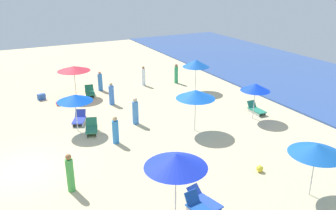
{
  "coord_description": "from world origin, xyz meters",
  "views": [
    {
      "loc": [
        15.89,
        -0.48,
        8.64
      ],
      "look_at": [
        -1.83,
        8.53,
        1.21
      ],
      "focal_mm": 38.06,
      "sensor_mm": 36.0,
      "label": 1
    }
  ],
  "objects_px": {
    "lounge_chair_0_0": "(256,109)",
    "beachgoer_1": "(135,112)",
    "umbrella_0": "(255,87)",
    "umbrella_3": "(176,161)",
    "lounge_chair_3_1": "(204,201)",
    "beachgoer_0": "(70,174)",
    "umbrella_2": "(196,94)",
    "cooler_box_1": "(41,97)",
    "lounge_chair_5_0": "(92,128)",
    "beach_ball_2": "(260,169)",
    "beachgoer_5": "(115,131)",
    "umbrella_6": "(74,69)",
    "beachgoer_2": "(112,95)",
    "lounge_chair_6_0": "(90,92)",
    "beach_ball_0": "(58,103)",
    "lounge_chair_5_1": "(79,119)",
    "umbrella_5": "(75,98)",
    "beachgoer_3": "(144,76)",
    "beachgoer_4": "(176,74)",
    "lounge_chair_3_0": "(199,208)",
    "beachgoer_7": "(100,82)",
    "umbrella_1": "(196,63)"
  },
  "relations": [
    {
      "from": "umbrella_2",
      "to": "beachgoer_0",
      "type": "bearing_deg",
      "value": -69.47
    },
    {
      "from": "umbrella_1",
      "to": "lounge_chair_5_1",
      "type": "height_order",
      "value": "umbrella_1"
    },
    {
      "from": "umbrella_3",
      "to": "lounge_chair_3_0",
      "type": "xyz_separation_m",
      "value": [
        0.18,
        0.91,
        -2.18
      ]
    },
    {
      "from": "umbrella_1",
      "to": "lounge_chair_3_0",
      "type": "height_order",
      "value": "umbrella_1"
    },
    {
      "from": "lounge_chair_6_0",
      "to": "beach_ball_0",
      "type": "distance_m",
      "value": 2.67
    },
    {
      "from": "umbrella_2",
      "to": "lounge_chair_5_0",
      "type": "xyz_separation_m",
      "value": [
        -2.35,
        -5.45,
        -1.93
      ]
    },
    {
      "from": "beachgoer_0",
      "to": "beach_ball_0",
      "type": "distance_m",
      "value": 10.86
    },
    {
      "from": "umbrella_0",
      "to": "umbrella_3",
      "type": "distance_m",
      "value": 10.99
    },
    {
      "from": "umbrella_1",
      "to": "beach_ball_2",
      "type": "xyz_separation_m",
      "value": [
        11.72,
        -3.59,
        -2.0
      ]
    },
    {
      "from": "beachgoer_2",
      "to": "beachgoer_7",
      "type": "distance_m",
      "value": 3.36
    },
    {
      "from": "umbrella_0",
      "to": "lounge_chair_0_0",
      "type": "relative_size",
      "value": 1.66
    },
    {
      "from": "lounge_chair_3_0",
      "to": "beach_ball_0",
      "type": "xyz_separation_m",
      "value": [
        -14.54,
        -2.45,
        -0.13
      ]
    },
    {
      "from": "lounge_chair_3_0",
      "to": "beach_ball_0",
      "type": "relative_size",
      "value": 4.22
    },
    {
      "from": "lounge_chair_5_1",
      "to": "beachgoer_1",
      "type": "height_order",
      "value": "beachgoer_1"
    },
    {
      "from": "umbrella_0",
      "to": "lounge_chair_3_1",
      "type": "xyz_separation_m",
      "value": [
        6.19,
        -7.57,
        -1.83
      ]
    },
    {
      "from": "umbrella_5",
      "to": "lounge_chair_5_1",
      "type": "relative_size",
      "value": 1.49
    },
    {
      "from": "umbrella_2",
      "to": "cooler_box_1",
      "type": "relative_size",
      "value": 4.6
    },
    {
      "from": "lounge_chair_5_0",
      "to": "umbrella_6",
      "type": "xyz_separation_m",
      "value": [
        -6.89,
        0.74,
        1.83
      ]
    },
    {
      "from": "beach_ball_2",
      "to": "beachgoer_5",
      "type": "bearing_deg",
      "value": -139.79
    },
    {
      "from": "beachgoer_4",
      "to": "beachgoer_2",
      "type": "bearing_deg",
      "value": 60.82
    },
    {
      "from": "umbrella_6",
      "to": "umbrella_3",
      "type": "bearing_deg",
      "value": -0.16
    },
    {
      "from": "lounge_chair_3_0",
      "to": "beachgoer_3",
      "type": "bearing_deg",
      "value": 65.86
    },
    {
      "from": "lounge_chair_3_0",
      "to": "beachgoer_7",
      "type": "bearing_deg",
      "value": 77.99
    },
    {
      "from": "umbrella_5",
      "to": "beachgoer_2",
      "type": "height_order",
      "value": "umbrella_5"
    },
    {
      "from": "lounge_chair_3_0",
      "to": "lounge_chair_3_1",
      "type": "distance_m",
      "value": 0.59
    },
    {
      "from": "umbrella_2",
      "to": "lounge_chair_3_0",
      "type": "distance_m",
      "value": 7.98
    },
    {
      "from": "beachgoer_2",
      "to": "beachgoer_4",
      "type": "height_order",
      "value": "beachgoer_4"
    },
    {
      "from": "lounge_chair_5_1",
      "to": "beachgoer_2",
      "type": "xyz_separation_m",
      "value": [
        -2.22,
        2.82,
        0.47
      ]
    },
    {
      "from": "umbrella_3",
      "to": "beachgoer_0",
      "type": "bearing_deg",
      "value": -140.1
    },
    {
      "from": "lounge_chair_3_1",
      "to": "beachgoer_0",
      "type": "distance_m",
      "value": 5.59
    },
    {
      "from": "lounge_chair_0_0",
      "to": "beachgoer_1",
      "type": "bearing_deg",
      "value": 167.21
    },
    {
      "from": "lounge_chair_0_0",
      "to": "lounge_chair_5_0",
      "type": "bearing_deg",
      "value": 171.32
    },
    {
      "from": "lounge_chair_0_0",
      "to": "umbrella_1",
      "type": "relative_size",
      "value": 0.57
    },
    {
      "from": "umbrella_0",
      "to": "beachgoer_5",
      "type": "height_order",
      "value": "umbrella_0"
    },
    {
      "from": "lounge_chair_3_1",
      "to": "lounge_chair_6_0",
      "type": "distance_m",
      "value": 15.11
    },
    {
      "from": "lounge_chair_5_0",
      "to": "lounge_chair_5_1",
      "type": "xyz_separation_m",
      "value": [
        -1.79,
        -0.27,
        -0.04
      ]
    },
    {
      "from": "beachgoer_1",
      "to": "beach_ball_2",
      "type": "height_order",
      "value": "beachgoer_1"
    },
    {
      "from": "lounge_chair_5_0",
      "to": "cooler_box_1",
      "type": "distance_m",
      "value": 7.41
    },
    {
      "from": "umbrella_3",
      "to": "beach_ball_0",
      "type": "height_order",
      "value": "umbrella_3"
    },
    {
      "from": "lounge_chair_3_0",
      "to": "beachgoer_1",
      "type": "height_order",
      "value": "beachgoer_1"
    },
    {
      "from": "umbrella_6",
      "to": "beachgoer_2",
      "type": "relative_size",
      "value": 1.53
    },
    {
      "from": "umbrella_0",
      "to": "umbrella_2",
      "type": "xyz_separation_m",
      "value": [
        -0.14,
        -4.18,
        0.15
      ]
    },
    {
      "from": "umbrella_0",
      "to": "beachgoer_3",
      "type": "xyz_separation_m",
      "value": [
        -9.58,
        -3.34,
        -1.32
      ]
    },
    {
      "from": "umbrella_6",
      "to": "beachgoer_0",
      "type": "distance_m",
      "value": 12.6
    },
    {
      "from": "lounge_chair_6_0",
      "to": "beachgoer_3",
      "type": "height_order",
      "value": "beachgoer_3"
    },
    {
      "from": "lounge_chair_3_1",
      "to": "beachgoer_1",
      "type": "xyz_separation_m",
      "value": [
        -8.78,
        0.69,
        0.53
      ]
    },
    {
      "from": "lounge_chair_0_0",
      "to": "beachgoer_7",
      "type": "relative_size",
      "value": 0.9
    },
    {
      "from": "umbrella_1",
      "to": "beach_ball_0",
      "type": "height_order",
      "value": "umbrella_1"
    },
    {
      "from": "umbrella_1",
      "to": "umbrella_2",
      "type": "height_order",
      "value": "umbrella_2"
    },
    {
      "from": "umbrella_2",
      "to": "cooler_box_1",
      "type": "bearing_deg",
      "value": -143.3
    }
  ]
}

